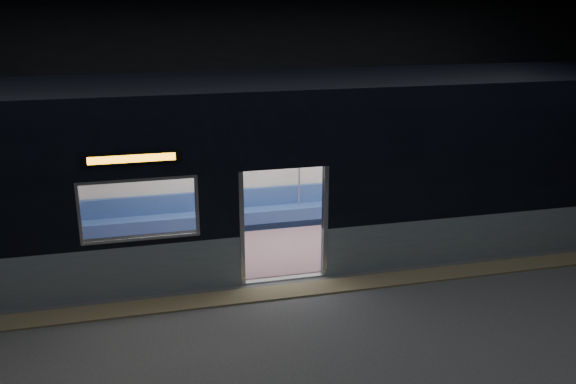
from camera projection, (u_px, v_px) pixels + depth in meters
name	position (u px, v px, depth m)	size (l,w,h in m)	color
station_floor	(299.00, 307.00, 9.86)	(24.00, 14.00, 0.01)	#47494C
station_envelope	(301.00, 79.00, 8.74)	(24.00, 14.00, 5.00)	black
tactile_strip	(291.00, 291.00, 10.36)	(22.80, 0.50, 0.03)	#8C7F59
metro_car	(266.00, 158.00, 11.65)	(18.00, 3.04, 3.35)	#879AA1
passenger	(462.00, 180.00, 13.99)	(0.37, 0.63, 1.31)	black
handbag	(466.00, 187.00, 13.84)	(0.23, 0.20, 0.12)	black
transit_map	(385.00, 151.00, 13.65)	(1.06, 0.03, 0.69)	white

